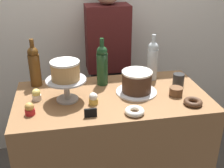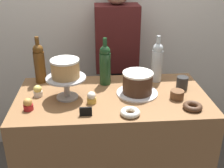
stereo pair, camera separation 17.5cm
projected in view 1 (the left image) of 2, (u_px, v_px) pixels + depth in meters
The scene contains 18 objects.
back_wall at pixel (93, 13), 2.44m from camera, with size 6.00×0.05×2.60m.
display_counter at pixel (112, 155), 1.99m from camera, with size 1.22×0.65×0.95m.
cake_stand_pedestal at pixel (66, 86), 1.69m from camera, with size 0.24×0.24×0.14m.
white_layer_cake at pixel (65, 70), 1.65m from camera, with size 0.17×0.17×0.11m.
silver_serving_platter at pixel (136, 92), 1.82m from camera, with size 0.27×0.27×0.01m.
chocolate_round_cake at pixel (137, 81), 1.79m from camera, with size 0.19×0.19×0.14m.
wine_bottle_green at pixel (102, 65), 1.88m from camera, with size 0.08×0.08×0.33m.
wine_bottle_clear at pixel (152, 60), 1.97m from camera, with size 0.08×0.08×0.33m.
wine_bottle_amber at pixel (34, 66), 1.87m from camera, with size 0.08×0.08×0.33m.
cupcake_caramel at pixel (30, 109), 1.56m from camera, with size 0.06×0.06×0.07m.
cupcake_lemon at pixel (36, 95), 1.72m from camera, with size 0.06×0.06×0.07m.
cupcake_vanilla at pixel (93, 99), 1.67m from camera, with size 0.06×0.06×0.07m.
donut_sugar at pixel (135, 111), 1.57m from camera, with size 0.11×0.11×0.03m.
donut_chocolate at pixel (193, 102), 1.67m from camera, with size 0.11×0.11×0.03m.
cookie_stack at pixel (176, 91), 1.78m from camera, with size 0.08×0.08×0.06m.
price_sign_chalkboard at pixel (91, 113), 1.54m from camera, with size 0.07×0.01×0.05m.
coffee_cup_ceramic at pixel (178, 80), 1.91m from camera, with size 0.08×0.08×0.09m.
barista_figure at pixel (108, 70), 2.47m from camera, with size 0.36×0.22×1.60m.
Camera 1 is at (-0.30, -1.56, 1.76)m, focal length 45.00 mm.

